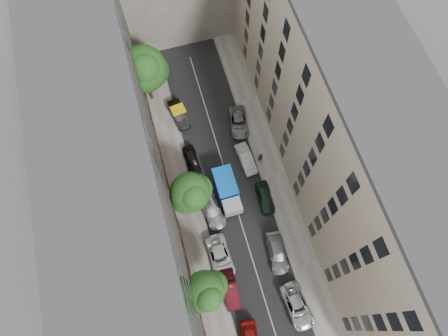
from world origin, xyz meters
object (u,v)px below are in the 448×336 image
object	(u,v)px
car_right_2	(265,197)
tree_mid	(191,193)
car_right_4	(239,122)
car_left_2	(220,257)
car_left_5	(179,114)
tree_near	(206,292)
tarp_truck	(227,191)
lamp_post	(210,249)
car_left_4	(192,160)
car_right_1	(277,253)
car_left_3	(211,209)
tree_far	(144,71)
car_right_0	(297,306)
pedestrian	(260,157)
car_left_1	(230,289)
car_right_3	(246,159)

from	to	relation	value
car_right_2	tree_mid	size ratio (longest dim) A/B	0.59
car_right_4	car_left_2	bearing A→B (deg)	-103.98
car_left_5	tree_near	size ratio (longest dim) A/B	0.60
car_right_4	car_right_2	bearing A→B (deg)	-79.65
tarp_truck	lamp_post	size ratio (longest dim) A/B	1.00
car_left_4	car_right_1	world-z (taller)	car_right_1
car_right_1	car_left_3	bearing A→B (deg)	135.54
tree_far	lamp_post	world-z (taller)	tree_far
car_left_4	car_right_1	size ratio (longest dim) A/B	0.84
car_right_0	pedestrian	xyz separation A→B (m)	(1.49, 17.31, 0.33)
car_left_1	car_right_4	xyz separation A→B (m)	(6.71, 19.20, -0.06)
lamp_post	pedestrian	xyz separation A→B (m)	(8.86, 9.50, -2.63)
car_left_1	car_right_2	distance (m)	11.14
car_right_2	tree_far	xyz separation A→B (m)	(-9.83, 17.18, 5.53)
car_left_4	tree_mid	size ratio (longest dim) A/B	0.56
car_right_1	tree_near	xyz separation A→B (m)	(-8.59, -2.24, 4.53)
car_left_2	tree_near	xyz separation A→B (m)	(-2.36, -3.57, 4.50)
car_left_5	car_right_0	xyz separation A→B (m)	(6.61, -26.00, -0.02)
car_left_3	tree_mid	bearing A→B (deg)	139.06
car_right_2	car_right_4	world-z (taller)	car_right_2
car_left_3	car_right_4	xyz separation A→B (m)	(6.35, 10.00, -0.08)
tree_near	car_left_2	bearing A→B (deg)	56.60
car_left_1	tree_mid	xyz separation A→B (m)	(-1.40, 10.29, 4.01)
car_left_2	car_left_3	distance (m)	5.62
tarp_truck	car_left_2	size ratio (longest dim) A/B	1.09
car_left_1	car_left_2	size ratio (longest dim) A/B	0.85
car_right_0	car_right_1	size ratio (longest dim) A/B	1.09
tree_near	tree_mid	world-z (taller)	tree_near
car_right_2	lamp_post	distance (m)	9.60
car_right_0	tree_mid	bearing A→B (deg)	114.61
tree_near	tree_mid	distance (m)	10.33
lamp_post	tree_far	bearing A→B (deg)	95.09
car_left_4	car_right_4	distance (m)	7.78
car_right_3	tree_near	bearing A→B (deg)	-126.51
car_right_2	car_right_3	world-z (taller)	car_right_3
car_left_3	car_left_4	world-z (taller)	car_left_3
car_right_2	car_right_3	bearing A→B (deg)	101.03
car_right_0	car_left_4	bearing A→B (deg)	104.33
car_left_1	tree_near	bearing A→B (deg)	-178.02
car_left_3	car_left_5	distance (m)	13.22
car_left_5	tree_mid	world-z (taller)	tree_mid
tree_mid	pedestrian	bearing A→B (deg)	20.37
car_right_2	pedestrian	distance (m)	5.02
car_left_1	car_right_2	size ratio (longest dim) A/B	1.06
tarp_truck	car_left_3	bearing A→B (deg)	-149.61
car_right_4	tree_mid	xyz separation A→B (m)	(-8.12, -8.91, 4.06)
car_right_2	tree_mid	world-z (taller)	tree_mid
car_right_1	lamp_post	xyz separation A→B (m)	(-7.16, 1.95, 2.99)
tarp_truck	lamp_post	world-z (taller)	lamp_post
lamp_post	car_right_3	bearing A→B (deg)	54.11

